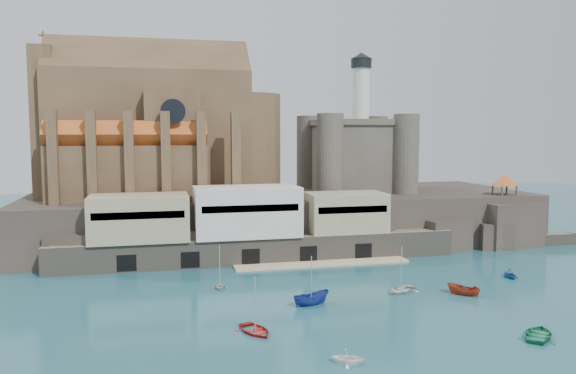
% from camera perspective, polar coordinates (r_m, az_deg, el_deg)
% --- Properties ---
extents(ground, '(300.00, 300.00, 0.00)m').
position_cam_1_polar(ground, '(79.10, 5.90, -10.82)').
color(ground, '#1B4F5A').
rests_on(ground, ground).
extents(promontory, '(100.00, 36.00, 10.00)m').
position_cam_1_polar(promontory, '(115.08, -0.61, -3.13)').
color(promontory, '#29231E').
rests_on(promontory, ground).
extents(quay, '(70.00, 12.00, 13.05)m').
position_cam_1_polar(quay, '(97.24, -4.27, -4.06)').
color(quay, '#6F6659').
rests_on(quay, ground).
extents(church, '(47.00, 25.93, 30.51)m').
position_cam_1_polar(church, '(113.50, -12.83, 5.33)').
color(church, '#4F3925').
rests_on(church, promontory).
extents(castle_keep, '(21.20, 21.20, 29.30)m').
position_cam_1_polar(castle_keep, '(120.07, 6.81, 3.61)').
color(castle_keep, '#453F36').
rests_on(castle_keep, promontory).
extents(rock_outcrop, '(14.50, 10.50, 8.70)m').
position_cam_1_polar(rock_outcrop, '(119.74, 21.06, -3.60)').
color(rock_outcrop, '#29231E').
rests_on(rock_outcrop, ground).
extents(pavilion, '(6.40, 6.40, 5.40)m').
position_cam_1_polar(pavilion, '(118.86, 21.16, 0.56)').
color(pavilion, '#4F3925').
rests_on(pavilion, rock_outcrop).
extents(boat_0, '(3.97, 2.30, 5.34)m').
position_cam_1_polar(boat_0, '(64.80, -3.35, -14.54)').
color(boat_0, red).
rests_on(boat_0, ground).
extents(boat_1, '(2.95, 3.46, 3.43)m').
position_cam_1_polar(boat_1, '(57.16, 6.04, -17.38)').
color(boat_1, white).
rests_on(boat_1, ground).
extents(boat_2, '(2.51, 2.48, 5.26)m').
position_cam_1_polar(boat_2, '(74.42, 2.38, -11.85)').
color(boat_2, navy).
rests_on(boat_2, ground).
extents(boat_3, '(3.76, 3.75, 5.77)m').
position_cam_1_polar(boat_3, '(69.14, 24.12, -13.71)').
color(boat_3, '#187845').
rests_on(boat_3, ground).
extents(boat_4, '(2.81, 1.97, 3.01)m').
position_cam_1_polar(boat_4, '(82.23, -6.94, -10.20)').
color(boat_4, silver).
rests_on(boat_4, ground).
extents(boat_5, '(2.47, 2.47, 4.59)m').
position_cam_1_polar(boat_5, '(82.24, 17.35, -10.41)').
color(boat_5, '#9B2F18').
rests_on(boat_5, ground).
extents(boat_6, '(3.03, 3.93, 5.48)m').
position_cam_1_polar(boat_6, '(81.70, 11.41, -10.37)').
color(boat_6, silver).
rests_on(boat_6, ground).
extents(boat_7, '(3.11, 2.12, 3.37)m').
position_cam_1_polar(boat_7, '(93.81, 21.59, -8.58)').
color(boat_7, navy).
rests_on(boat_7, ground).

